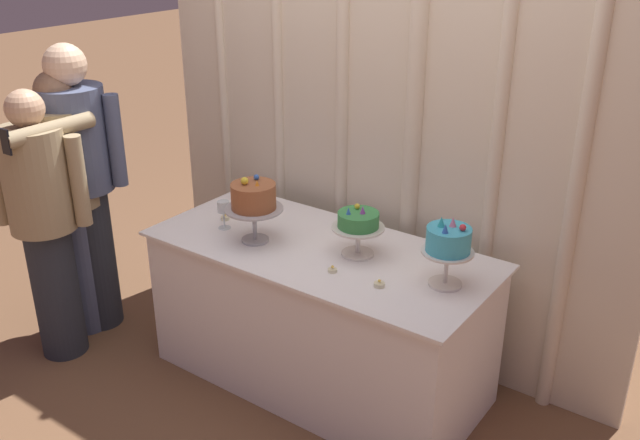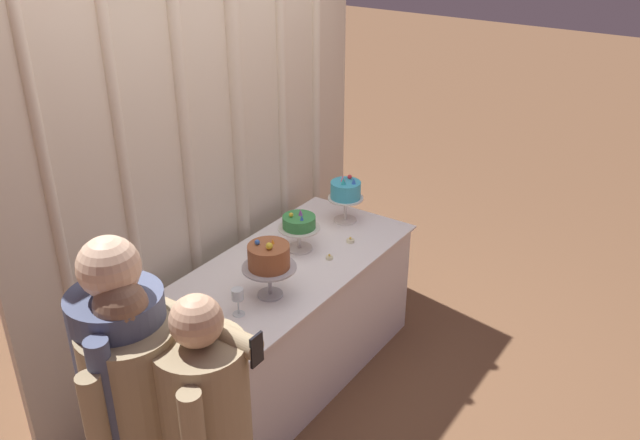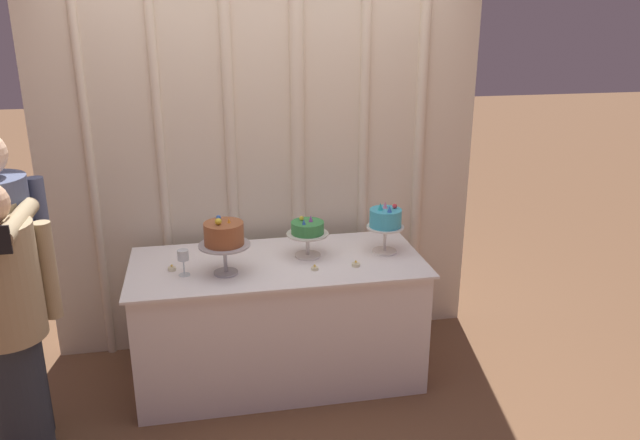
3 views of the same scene
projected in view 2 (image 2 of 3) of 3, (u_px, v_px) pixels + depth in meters
The scene contains 12 objects.
ground_plane at pixel (302, 377), 4.18m from camera, with size 24.00×24.00×0.00m, color brown.
draped_curtain at pixel (213, 130), 3.85m from camera, with size 2.80×0.16×2.81m.
cake_table at pixel (288, 320), 4.06m from camera, with size 1.72×0.79×0.77m.
cake_display_leftmost at pixel (269, 259), 3.49m from camera, with size 0.29×0.29×0.34m.
cake_display_center at pixel (299, 225), 3.97m from camera, with size 0.25×0.25×0.26m.
cake_display_rightmost at pixel (346, 192), 4.29m from camera, with size 0.23×0.23×0.32m.
wine_glass at pixel (238, 296), 3.39m from camera, with size 0.06×0.06×0.15m.
tealight_far_left at pixel (218, 314), 3.42m from camera, with size 0.05×0.05×0.04m.
tealight_near_left at pixel (329, 257), 3.94m from camera, with size 0.04×0.04×0.03m.
tealight_near_right at pixel (350, 241), 4.12m from camera, with size 0.05×0.05×0.04m.
guest_girl_blue_dress at pixel (142, 436), 2.60m from camera, with size 0.51×0.65×1.53m.
guest_man_pink_jacket at pixel (132, 409), 2.63m from camera, with size 0.49×0.49×1.66m.
Camera 2 is at (-2.66, -1.96, 2.75)m, focal length 37.89 mm.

